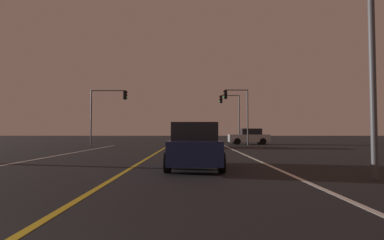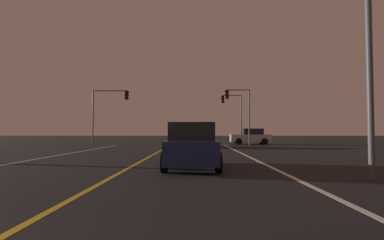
% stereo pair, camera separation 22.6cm
% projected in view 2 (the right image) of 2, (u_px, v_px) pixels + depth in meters
% --- Properties ---
extents(lane_edge_right, '(0.16, 35.01, 0.01)m').
position_uv_depth(lane_edge_right, '(266.00, 165.00, 12.42)').
color(lane_edge_right, silver).
rests_on(lane_edge_right, ground).
extents(lane_edge_left, '(0.16, 35.01, 0.01)m').
position_uv_depth(lane_edge_left, '(5.00, 164.00, 12.55)').
color(lane_edge_left, silver).
rests_on(lane_edge_left, ground).
extents(lane_center_divider, '(0.16, 35.01, 0.01)m').
position_uv_depth(lane_center_divider, '(135.00, 165.00, 12.48)').
color(lane_center_divider, gold).
rests_on(lane_center_divider, ground).
extents(car_lead_same_lane, '(2.02, 4.30, 1.70)m').
position_uv_depth(car_lead_same_lane, '(192.00, 146.00, 11.34)').
color(car_lead_same_lane, black).
rests_on(car_lead_same_lane, ground).
extents(car_crossing_side, '(4.30, 2.02, 1.70)m').
position_uv_depth(car_crossing_side, '(251.00, 137.00, 32.61)').
color(car_crossing_side, black).
rests_on(car_crossing_side, ground).
extents(car_ahead_far, '(2.02, 4.30, 1.70)m').
position_uv_depth(car_ahead_far, '(199.00, 138.00, 26.52)').
color(car_ahead_far, black).
rests_on(car_ahead_far, ground).
extents(traffic_light_near_right, '(2.55, 0.36, 5.65)m').
position_uv_depth(traffic_light_near_right, '(238.00, 104.00, 30.55)').
color(traffic_light_near_right, '#4C4C51').
rests_on(traffic_light_near_right, ground).
extents(traffic_light_near_left, '(3.75, 0.36, 5.59)m').
position_uv_depth(traffic_light_near_left, '(110.00, 104.00, 30.71)').
color(traffic_light_near_left, '#4C4C51').
rests_on(traffic_light_near_left, ground).
extents(traffic_light_far_right, '(2.48, 0.36, 5.74)m').
position_uv_depth(traffic_light_far_right, '(232.00, 108.00, 36.05)').
color(traffic_light_far_right, '#4C4C51').
rests_on(traffic_light_far_right, ground).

